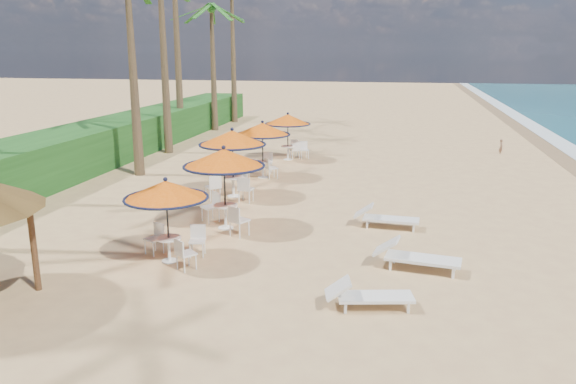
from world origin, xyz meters
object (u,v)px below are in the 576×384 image
station_0 (168,200)px  station_1 (224,166)px  lounger_near (366,295)px  lounger_mid (414,256)px  station_4 (289,125)px  station_3 (262,136)px  lounger_far (384,217)px  station_2 (232,146)px

station_0 → station_1: size_ratio=0.87×
lounger_near → lounger_mid: 2.56m
station_1 → station_4: size_ratio=1.10×
station_3 → station_4: 4.08m
station_3 → lounger_far: bearing=-48.0°
station_1 → lounger_near: bearing=-45.2°
lounger_mid → lounger_far: bearing=112.6°
station_2 → station_3: 3.27m
station_2 → lounger_far: size_ratio=1.29×
station_0 → station_4: station_4 is taller
station_2 → lounger_far: 6.26m
station_0 → lounger_far: size_ratio=1.12×
station_3 → station_4: station_3 is taller
station_1 → station_3: station_1 is taller
station_0 → lounger_far: station_0 is taller
station_0 → station_3: (-0.06, 9.71, 0.15)m
station_3 → lounger_near: station_3 is taller
station_1 → lounger_far: (4.64, 1.06, -1.60)m
station_0 → station_4: (0.25, 13.78, 0.08)m
station_4 → lounger_near: 16.25m
station_1 → station_0: bearing=-100.6°
station_1 → lounger_far: station_1 is taller
station_3 → station_4: bearing=85.7°
station_1 → lounger_near: (4.49, -4.53, -1.61)m
station_3 → lounger_far: 7.96m
station_2 → station_3: bearing=85.2°
station_0 → lounger_mid: bearing=6.4°
station_4 → station_0: bearing=-91.0°
station_4 → station_3: bearing=-94.3°
station_4 → lounger_far: station_4 is taller
station_0 → lounger_mid: size_ratio=1.02×
station_1 → lounger_mid: station_1 is taller
station_1 → lounger_near: size_ratio=1.33×
station_1 → lounger_mid: (5.47, -2.16, -1.57)m
lounger_mid → lounger_far: lounger_mid is taller
station_0 → station_4: size_ratio=0.95×
station_1 → station_4: 10.95m
station_3 → station_4: size_ratio=1.04×
lounger_near → station_0: bearing=149.0°
station_3 → lounger_mid: station_3 is taller
station_3 → lounger_far: (5.23, -5.82, -1.42)m
lounger_near → station_2: bearing=111.0°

